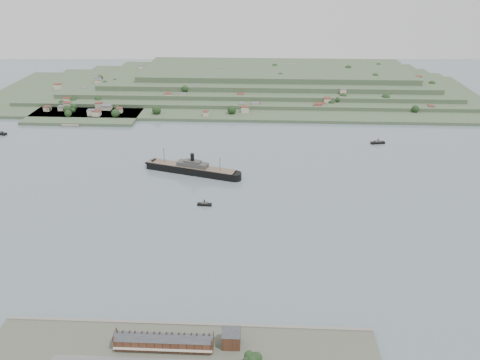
{
  "coord_description": "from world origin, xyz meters",
  "views": [
    {
      "loc": [
        41.53,
        -361.24,
        200.87
      ],
      "look_at": [
        23.28,
        30.0,
        11.86
      ],
      "focal_mm": 35.0,
      "sensor_mm": 36.0,
      "label": 1
    }
  ],
  "objects_px": {
    "terrace_row": "(164,341)",
    "gabled_building": "(231,336)",
    "fig_tree": "(252,360)",
    "tugboat": "(205,204)",
    "steamship": "(189,168)"
  },
  "relations": [
    {
      "from": "terrace_row",
      "to": "fig_tree",
      "type": "bearing_deg",
      "value": -15.53
    },
    {
      "from": "terrace_row",
      "to": "gabled_building",
      "type": "height_order",
      "value": "gabled_building"
    },
    {
      "from": "gabled_building",
      "to": "fig_tree",
      "type": "bearing_deg",
      "value": -55.89
    },
    {
      "from": "fig_tree",
      "to": "tugboat",
      "type": "bearing_deg",
      "value": 104.26
    },
    {
      "from": "gabled_building",
      "to": "tugboat",
      "type": "xyz_separation_m",
      "value": [
        -34.42,
        165.02,
        -6.78
      ]
    },
    {
      "from": "terrace_row",
      "to": "gabled_building",
      "type": "xyz_separation_m",
      "value": [
        37.5,
        4.02,
        1.34
      ]
    },
    {
      "from": "tugboat",
      "to": "gabled_building",
      "type": "bearing_deg",
      "value": -78.22
    },
    {
      "from": "gabled_building",
      "to": "fig_tree",
      "type": "relative_size",
      "value": 1.2
    },
    {
      "from": "tugboat",
      "to": "fig_tree",
      "type": "xyz_separation_m",
      "value": [
        46.47,
        -182.81,
        7.79
      ]
    },
    {
      "from": "gabled_building",
      "to": "tugboat",
      "type": "bearing_deg",
      "value": 101.78
    },
    {
      "from": "tugboat",
      "to": "fig_tree",
      "type": "distance_m",
      "value": 188.78
    },
    {
      "from": "terrace_row",
      "to": "steamship",
      "type": "relative_size",
      "value": 0.53
    },
    {
      "from": "tugboat",
      "to": "fig_tree",
      "type": "relative_size",
      "value": 1.1
    },
    {
      "from": "steamship",
      "to": "terrace_row",
      "type": "bearing_deg",
      "value": -84.97
    },
    {
      "from": "terrace_row",
      "to": "tugboat",
      "type": "height_order",
      "value": "terrace_row"
    }
  ]
}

